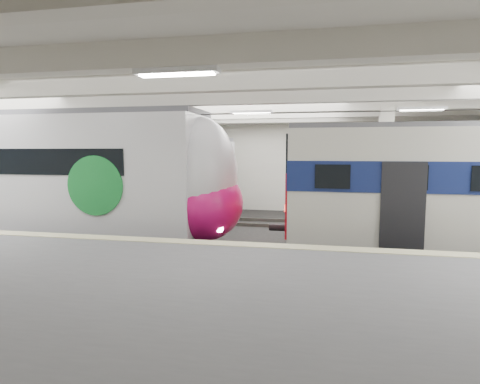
# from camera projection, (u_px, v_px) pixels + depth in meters

# --- Properties ---
(station_hall) EXTENTS (36.00, 24.00, 5.75)m
(station_hall) POSITION_uv_depth(u_px,v_px,m) (230.00, 159.00, 11.65)
(station_hall) COLOR black
(station_hall) RESTS_ON ground
(modern_emu) EXTENTS (15.35, 3.17, 4.88)m
(modern_emu) POSITION_uv_depth(u_px,v_px,m) (57.00, 180.00, 14.83)
(modern_emu) COLOR silver
(modern_emu) RESTS_ON ground
(far_train) EXTENTS (12.68, 2.79, 4.09)m
(far_train) POSITION_uv_depth(u_px,v_px,m) (109.00, 178.00, 20.42)
(far_train) COLOR silver
(far_train) RESTS_ON ground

